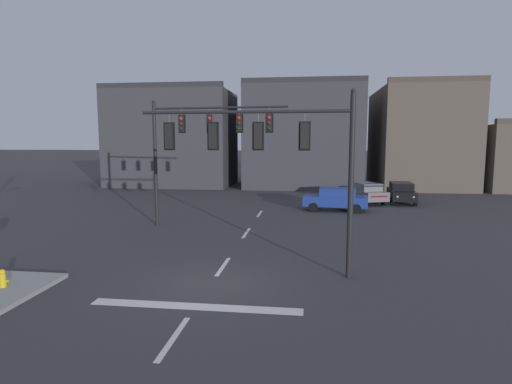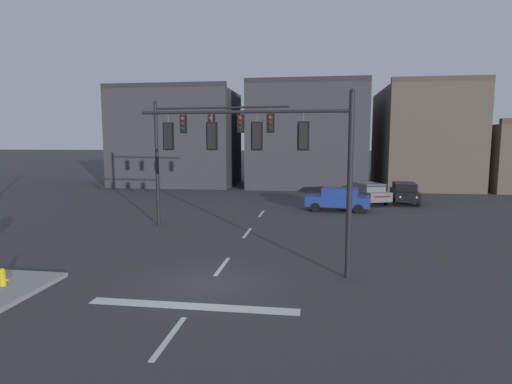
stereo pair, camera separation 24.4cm
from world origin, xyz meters
TOP-DOWN VIEW (x-y plane):
  - ground_plane at (0.00, 0.00)m, footprint 400.00×400.00m
  - stop_bar_paint at (0.00, -2.00)m, footprint 6.40×0.50m
  - lane_centreline at (0.00, 2.00)m, footprint 0.16×26.40m
  - signal_mast_near_side at (2.10, 1.32)m, footprint 7.66×0.37m
  - signal_mast_far_side at (-2.86, 9.17)m, footprint 7.71×0.81m
  - car_lot_nearside at (10.58, 20.46)m, footprint 2.17×4.56m
  - car_lot_middle at (5.18, 15.93)m, footprint 4.58×2.25m
  - car_lot_farside at (7.72, 20.07)m, footprint 3.23×4.75m
  - fire_hydrant at (-6.58, -1.59)m, footprint 0.40×0.30m
  - building_row at (4.54, 32.98)m, footprint 45.57×13.75m

SIDE VIEW (x-z plane):
  - ground_plane at x=0.00m, z-range 0.00..0.00m
  - lane_centreline at x=0.00m, z-range 0.00..0.01m
  - stop_bar_paint at x=0.00m, z-range 0.00..0.01m
  - fire_hydrant at x=-6.58m, z-range -0.05..0.70m
  - car_lot_nearside at x=10.58m, z-range 0.05..1.66m
  - car_lot_middle at x=5.18m, z-range 0.05..1.66m
  - car_lot_farside at x=7.72m, z-range 0.05..1.66m
  - signal_mast_near_side at x=2.10m, z-range 1.26..7.94m
  - building_row at x=4.54m, z-range -0.52..10.42m
  - signal_mast_far_side at x=-2.86m, z-range 1.57..8.74m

